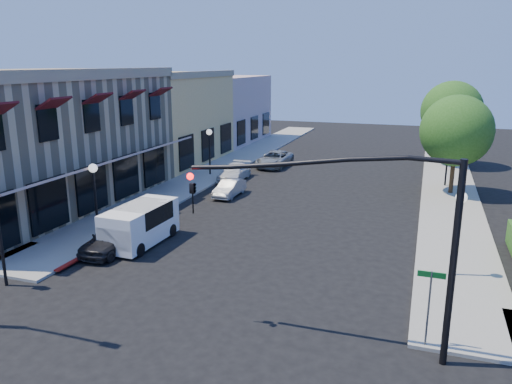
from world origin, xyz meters
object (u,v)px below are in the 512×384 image
(street_name_sign, at_px, (430,297))
(lamppost_right_far, at_px, (448,148))
(signal_mast_arm, at_px, (375,221))
(lamppost_left_far, at_px, (209,140))
(street_tree_b, at_px, (452,111))
(white_van, at_px, (140,222))
(parked_car_d, at_px, (274,159))
(parked_car_c, at_px, (234,172))
(street_tree_a, at_px, (457,131))
(lamppost_right_near, at_px, (460,212))
(parked_car_a, at_px, (113,238))
(parked_car_b, at_px, (230,188))
(lamppost_left_near, at_px, (94,180))

(street_name_sign, height_order, lamppost_right_far, lamppost_right_far)
(signal_mast_arm, xyz_separation_m, lamppost_left_far, (-14.36, 20.50, -1.35))
(street_tree_b, height_order, white_van, street_tree_b)
(signal_mast_arm, height_order, lamppost_right_far, signal_mast_arm)
(signal_mast_arm, xyz_separation_m, parked_car_d, (-10.66, 25.32, -3.44))
(street_tree_b, height_order, parked_car_c, street_tree_b)
(white_van, relative_size, parked_car_c, 1.06)
(signal_mast_arm, bearing_deg, street_tree_a, 81.83)
(lamppost_left_far, bearing_deg, parked_car_d, 52.48)
(signal_mast_arm, bearing_deg, parked_car_d, 112.82)
(lamppost_right_near, relative_size, parked_car_a, 0.94)
(signal_mast_arm, height_order, parked_car_c, signal_mast_arm)
(white_van, height_order, parked_car_c, white_van)
(street_name_sign, xyz_separation_m, parked_car_d, (-12.30, 24.62, -1.05))
(signal_mast_arm, relative_size, white_van, 1.88)
(lamppost_left_far, bearing_deg, white_van, -78.54)
(parked_car_d, bearing_deg, lamppost_right_far, -9.13)
(parked_car_a, bearing_deg, white_van, 59.29)
(lamppost_right_near, bearing_deg, white_van, -176.74)
(street_name_sign, distance_m, parked_car_b, 19.14)
(white_van, bearing_deg, lamppost_left_near, 165.11)
(parked_car_b, bearing_deg, lamppost_right_near, -32.71)
(lamppost_right_near, height_order, parked_car_c, lamppost_right_near)
(street_tree_b, height_order, parked_car_b, street_tree_b)
(street_tree_a, height_order, lamppost_right_near, street_tree_a)
(signal_mast_arm, distance_m, lamppost_right_far, 22.70)
(street_name_sign, xyz_separation_m, white_van, (-13.00, 5.00, -0.62))
(signal_mast_arm, height_order, lamppost_left_far, signal_mast_arm)
(lamppost_left_far, xyz_separation_m, white_van, (3.00, -14.80, -1.65))
(street_tree_b, xyz_separation_m, lamppost_left_near, (-17.30, -24.00, -1.81))
(lamppost_right_near, height_order, lamppost_right_far, same)
(street_tree_b, relative_size, white_van, 1.65)
(lamppost_right_near, height_order, white_van, lamppost_right_near)
(street_tree_a, bearing_deg, street_tree_b, 90.00)
(street_tree_b, relative_size, lamppost_right_far, 1.97)
(street_name_sign, xyz_separation_m, lamppost_left_far, (-16.00, 19.80, 1.04))
(street_tree_b, height_order, lamppost_right_far, street_tree_b)
(parked_car_a, height_order, parked_car_c, parked_car_a)
(lamppost_left_far, relative_size, parked_car_b, 1.09)
(street_name_sign, bearing_deg, signal_mast_arm, -156.80)
(street_tree_a, relative_size, signal_mast_arm, 0.81)
(street_tree_a, xyz_separation_m, parked_car_a, (-15.00, -16.00, -3.55))
(street_tree_b, bearing_deg, lamppost_right_near, -90.72)
(street_tree_a, distance_m, signal_mast_arm, 20.71)
(parked_car_c, bearing_deg, lamppost_right_near, -43.84)
(signal_mast_arm, bearing_deg, street_name_sign, 23.20)
(street_name_sign, distance_m, white_van, 13.94)
(street_tree_b, xyz_separation_m, street_name_sign, (-1.30, -29.80, -2.85))
(lamppost_right_far, height_order, parked_car_c, lamppost_right_far)
(street_tree_b, bearing_deg, lamppost_right_far, -92.15)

